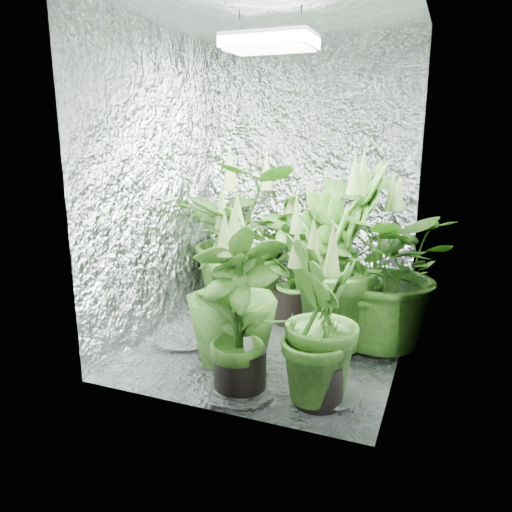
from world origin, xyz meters
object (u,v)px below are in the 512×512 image
Objects in this scene: plant_a at (244,235)px; circulation_fan at (375,314)px; plant_c at (342,260)px; plant_f at (240,312)px; grow_lamp at (270,42)px; plant_e at (379,268)px; plant_b at (293,265)px; plant_d at (231,285)px; plant_g at (320,323)px.

plant_a is 3.45× the size of circulation_fan.
plant_c is 1.25× the size of plant_f.
grow_lamp reaches higher than plant_c.
plant_f is 1.21m from circulation_fan.
plant_f is at bearing -83.92° from grow_lamp.
circulation_fan is at bearing 58.60° from plant_c.
grow_lamp is 1.46m from plant_e.
grow_lamp is at bearing -56.13° from plant_a.
plant_b is at bearing 93.00° from plant_f.
plant_e is (0.75, 0.52, 0.04)m from plant_d.
plant_d is 0.34m from plant_f.
plant_a reaches higher than circulation_fan.
plant_g is at bearing -102.61° from plant_e.
plant_g is 1.04m from circulation_fan.
plant_d is (-0.12, -0.79, 0.07)m from plant_b.
plant_g is 2.68× the size of circulation_fan.
plant_d is 0.94× the size of plant_e.
plant_c is 1.31× the size of plant_g.
grow_lamp is 1.47m from plant_a.
grow_lamp is 0.50× the size of plant_f.
plant_a is at bearing 127.59° from plant_g.
grow_lamp reaches higher than plant_b.
plant_e is at bearing -22.85° from plant_b.
plant_a is (-0.43, 0.64, -1.25)m from grow_lamp.
plant_d reaches higher than plant_b.
plant_f is at bearing -68.15° from plant_a.
plant_d reaches higher than circulation_fan.
plant_f is 2.82× the size of circulation_fan.
circulation_fan is at bearing 37.18° from grow_lamp.
plant_e is at bearing -21.45° from plant_a.
plant_a is 1.33m from plant_f.
plant_a is 1.09× the size of plant_e.
plant_b is 0.55m from plant_c.
circulation_fan is (0.72, 0.76, -0.34)m from plant_d.
plant_f is (-0.36, -0.75, -0.13)m from plant_c.
circulation_fan is at bearing 46.60° from plant_d.
plant_a is at bearing 111.85° from plant_f.
grow_lamp is 1.32m from plant_c.
grow_lamp is at bearing -132.14° from circulation_fan.
plant_b is 0.76× the size of plant_c.
plant_c is (0.42, 0.16, -1.25)m from grow_lamp.
plant_g is at bearing -65.42° from plant_b.
plant_c is 1.11× the size of plant_e.
plant_a reaches higher than plant_d.
plant_f is at bearing -58.34° from plant_d.
plant_b is at bearing 89.27° from grow_lamp.
plant_d is at bearing -122.72° from circulation_fan.
grow_lamp is 0.47× the size of plant_d.
plant_f reaches higher than plant_b.
plant_g is (0.47, -1.02, 0.01)m from plant_b.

